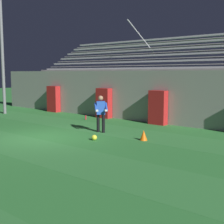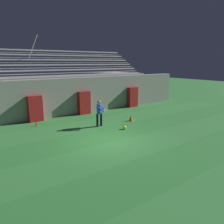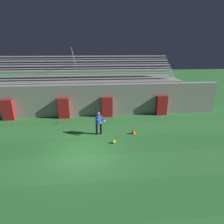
# 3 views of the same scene
# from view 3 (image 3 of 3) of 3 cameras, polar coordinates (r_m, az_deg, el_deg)

# --- Properties ---
(ground_plane) EXTENTS (80.00, 80.00, 0.00)m
(ground_plane) POSITION_cam_3_polar(r_m,az_deg,el_deg) (11.37, -8.93, -12.24)
(ground_plane) COLOR #2D7533
(turf_stripe_mid) EXTENTS (28.00, 2.28, 0.01)m
(turf_stripe_mid) POSITION_cam_3_polar(r_m,az_deg,el_deg) (10.17, -9.37, -16.46)
(turf_stripe_mid) COLOR #337A38
(turf_stripe_mid) RESTS_ON ground
(turf_stripe_far) EXTENTS (28.00, 2.28, 0.01)m
(turf_stripe_far) POSITION_cam_3_polar(r_m,az_deg,el_deg) (14.12, -8.27, -5.60)
(turf_stripe_far) COLOR #337A38
(turf_stripe_far) RESTS_ON ground
(back_wall) EXTENTS (24.00, 0.60, 2.80)m
(back_wall) POSITION_cam_3_polar(r_m,az_deg,el_deg) (16.81, -8.03, 3.60)
(back_wall) COLOR #999691
(back_wall) RESTS_ON ground
(padding_pillar_gate_left) EXTENTS (0.94, 0.44, 1.77)m
(padding_pillar_gate_left) POSITION_cam_3_polar(r_m,az_deg,el_deg) (16.63, -14.45, 1.14)
(padding_pillar_gate_left) COLOR #B21E1E
(padding_pillar_gate_left) RESTS_ON ground
(padding_pillar_gate_right) EXTENTS (0.94, 0.44, 1.77)m
(padding_pillar_gate_right) POSITION_cam_3_polar(r_m,az_deg,el_deg) (16.45, -1.51, 1.56)
(padding_pillar_gate_right) COLOR #B21E1E
(padding_pillar_gate_right) RESTS_ON ground
(padding_pillar_far_left) EXTENTS (0.94, 0.44, 1.77)m
(padding_pillar_far_left) POSITION_cam_3_polar(r_m,az_deg,el_deg) (17.96, -29.14, 0.59)
(padding_pillar_far_left) COLOR #B21E1E
(padding_pillar_far_left) RESTS_ON ground
(padding_pillar_far_right) EXTENTS (0.94, 0.44, 1.77)m
(padding_pillar_far_right) POSITION_cam_3_polar(r_m,az_deg,el_deg) (17.48, 14.88, 1.98)
(padding_pillar_far_right) COLOR #B21E1E
(padding_pillar_far_right) RESTS_ON ground
(bleacher_stand) EXTENTS (18.00, 4.75, 5.83)m
(bleacher_stand) POSITION_cam_3_polar(r_m,az_deg,el_deg) (19.39, -7.75, 6.06)
(bleacher_stand) COLOR #999691
(bleacher_stand) RESTS_ON ground
(goalkeeper) EXTENTS (0.74, 0.74, 1.67)m
(goalkeeper) POSITION_cam_3_polar(r_m,az_deg,el_deg) (13.06, -4.04, -3.00)
(goalkeeper) COLOR black
(goalkeeper) RESTS_ON ground
(soccer_ball) EXTENTS (0.22, 0.22, 0.22)m
(soccer_ball) POSITION_cam_3_polar(r_m,az_deg,el_deg) (12.21, 0.53, -9.03)
(soccer_ball) COLOR yellow
(soccer_ball) RESTS_ON ground
(traffic_cone) EXTENTS (0.30, 0.30, 0.42)m
(traffic_cone) POSITION_cam_3_polar(r_m,az_deg,el_deg) (13.47, 6.55, -5.82)
(traffic_cone) COLOR orange
(traffic_cone) RESTS_ON ground
(water_bottle) EXTENTS (0.07, 0.07, 0.24)m
(water_bottle) POSITION_cam_3_polar(r_m,az_deg,el_deg) (15.84, -16.11, -2.89)
(water_bottle) COLOR red
(water_bottle) RESTS_ON ground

